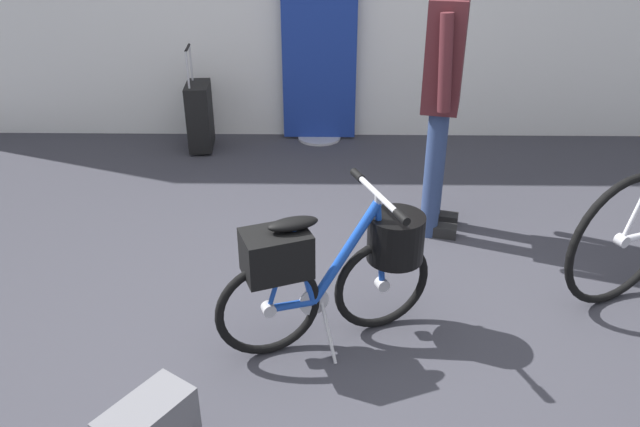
# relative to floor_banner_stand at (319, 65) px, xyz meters

# --- Properties ---
(ground_plane) EXTENTS (7.46, 7.46, 0.00)m
(ground_plane) POSITION_rel_floor_banner_stand_xyz_m (0.02, -2.76, -0.63)
(ground_plane) COLOR #38383F
(floor_banner_stand) EXTENTS (0.60, 0.36, 1.43)m
(floor_banner_stand) POSITION_rel_floor_banner_stand_xyz_m (0.00, 0.00, 0.00)
(floor_banner_stand) COLOR #B7B7BC
(floor_banner_stand) RESTS_ON ground_plane
(folding_bike_foreground) EXTENTS (0.98, 0.57, 0.74)m
(folding_bike_foreground) POSITION_rel_floor_banner_stand_xyz_m (0.12, -2.63, -0.23)
(folding_bike_foreground) COLOR black
(folding_bike_foreground) RESTS_ON ground_plane
(visitor_near_wall) EXTENTS (0.33, 0.52, 1.62)m
(visitor_near_wall) POSITION_rel_floor_banner_stand_xyz_m (0.72, -1.56, 0.29)
(visitor_near_wall) COLOR navy
(visitor_near_wall) RESTS_ON ground_plane
(rolling_suitcase) EXTENTS (0.21, 0.37, 0.83)m
(rolling_suitcase) POSITION_rel_floor_banner_stand_xyz_m (-0.96, -0.24, -0.35)
(rolling_suitcase) COLOR black
(rolling_suitcase) RESTS_ON ground_plane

